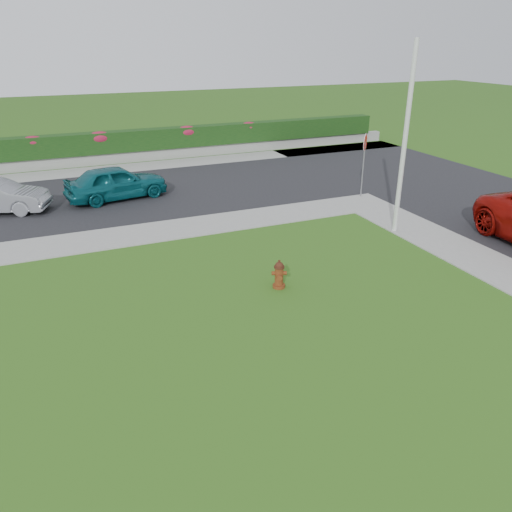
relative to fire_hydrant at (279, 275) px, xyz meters
name	(u,v)px	position (x,y,z in m)	size (l,w,h in m)	color
ground	(326,359)	(-0.51, -3.43, -0.39)	(120.00, 120.00, 0.00)	black
street_far	(50,204)	(-5.51, 10.57, -0.37)	(26.00, 8.00, 0.04)	black
sidewalk_far	(23,250)	(-6.51, 5.57, -0.37)	(24.00, 2.00, 0.04)	gray
curb_corner	(362,203)	(6.49, 5.57, -0.37)	(2.00, 2.00, 0.04)	gray
sidewalk_beyond	(127,168)	(-1.51, 15.57, -0.37)	(34.00, 2.00, 0.04)	gray
retaining_wall	(121,157)	(-1.51, 17.07, -0.09)	(34.00, 0.40, 0.60)	gray
hedge	(119,141)	(-1.51, 17.17, 0.76)	(32.00, 0.90, 1.10)	black
fire_hydrant	(279,275)	(0.00, 0.00, 0.00)	(0.42, 0.40, 0.81)	#541C0D
sedan_teal	(116,182)	(-2.79, 10.11, 0.37)	(1.69, 4.19, 1.43)	#0C555D
utility_pole	(405,142)	(5.67, 2.33, 2.79)	(0.16, 0.16, 6.35)	silver
stop_sign	(365,150)	(6.95, 6.34, 1.65)	(0.54, 0.54, 2.73)	slate
flower_clump_c	(33,142)	(-5.83, 17.07, 1.09)	(1.14, 0.73, 0.57)	#A81C35
flower_clump_d	(100,138)	(-2.53, 17.07, 1.06)	(1.30, 0.84, 0.65)	#A81C35
flower_clump_e	(187,131)	(2.30, 17.07, 1.06)	(1.27, 0.81, 0.63)	#A81C35
flower_clump_f	(249,127)	(6.11, 17.07, 1.09)	(1.11, 0.72, 0.56)	#A81C35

